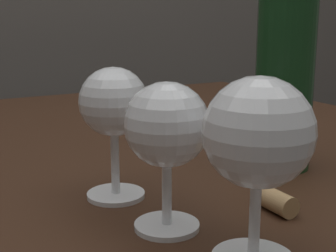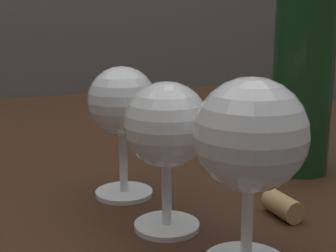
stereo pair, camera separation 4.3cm
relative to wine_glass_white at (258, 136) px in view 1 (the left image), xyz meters
name	(u,v)px [view 1 (the left image)]	position (x,y,z in m)	size (l,w,h in m)	color
dining_table	(73,212)	(-0.03, 0.38, -0.20)	(1.21, 1.00, 0.76)	#382114
wine_glass_white	(258,136)	(0.00, 0.00, 0.00)	(0.09, 0.09, 0.15)	white
wine_glass_merlot	(168,128)	(-0.03, 0.09, -0.01)	(0.08, 0.08, 0.14)	white
wine_glass_rose	(114,106)	(-0.04, 0.18, 0.00)	(0.07, 0.07, 0.14)	white
wine_bottle	(285,67)	(0.19, 0.18, 0.02)	(0.07, 0.07, 0.32)	#143819
cork	(277,202)	(0.08, 0.07, -0.09)	(0.02, 0.02, 0.04)	tan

